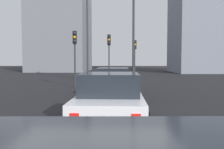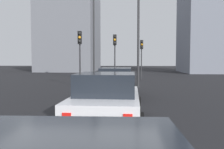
% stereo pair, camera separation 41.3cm
% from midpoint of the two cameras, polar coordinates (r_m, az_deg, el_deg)
% --- Properties ---
extents(car_black_lead, '(4.16, 2.08, 1.53)m').
position_cam_midpoint_polar(car_black_lead, '(12.84, 1.87, -1.97)').
color(car_black_lead, black).
rests_on(car_black_lead, ground_plane).
extents(car_white_second, '(4.19, 2.15, 1.55)m').
position_cam_midpoint_polar(car_white_second, '(7.36, 0.41, -5.89)').
color(car_white_second, silver).
rests_on(car_white_second, ground_plane).
extents(traffic_light_near_left, '(0.32, 0.30, 3.98)m').
position_cam_midpoint_polar(traffic_light_near_left, '(17.32, -6.90, 6.42)').
color(traffic_light_near_left, '#2D2D30').
rests_on(traffic_light_near_left, ground_plane).
extents(traffic_light_near_right, '(0.32, 0.29, 4.11)m').
position_cam_midpoint_polar(traffic_light_near_right, '(20.74, 1.23, 6.19)').
color(traffic_light_near_right, '#2D2D30').
rests_on(traffic_light_near_right, ground_plane).
extents(traffic_light_far_left, '(0.33, 0.31, 3.96)m').
position_cam_midpoint_polar(traffic_light_far_left, '(24.70, 7.45, 5.47)').
color(traffic_light_far_left, '#2D2D30').
rests_on(traffic_light_far_left, ground_plane).
extents(street_lamp_kerbside, '(0.56, 0.36, 7.89)m').
position_cam_midpoint_polar(street_lamp_kerbside, '(17.33, 6.93, 12.22)').
color(street_lamp_kerbside, '#2D2D30').
rests_on(street_lamp_kerbside, ground_plane).
extents(street_lamp_far, '(0.56, 0.36, 8.66)m').
position_cam_midpoint_polar(street_lamp_far, '(22.97, -3.78, 11.05)').
color(street_lamp_far, '#2D2D30').
rests_on(street_lamp_far, ground_plane).
extents(building_facade_left, '(10.36, 9.90, 17.23)m').
position_cam_midpoint_polar(building_facade_left, '(42.21, 23.29, 12.21)').
color(building_facade_left, gray).
rests_on(building_facade_left, ground_plane).
extents(building_facade_center, '(12.86, 9.39, 13.98)m').
position_cam_midpoint_polar(building_facade_center, '(45.20, -9.45, 9.75)').
color(building_facade_center, slate).
rests_on(building_facade_center, ground_plane).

